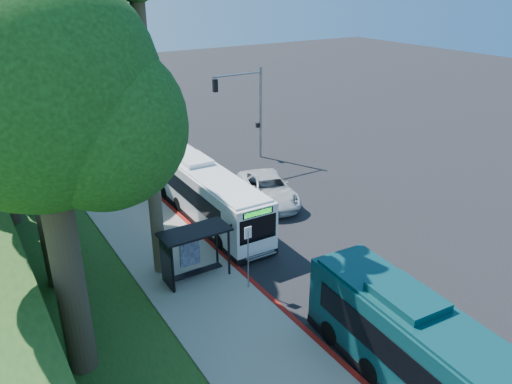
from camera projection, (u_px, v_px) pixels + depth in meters
ground at (283, 219)px, 29.17m from camera, size 140.00×140.00×0.00m
sidewalk at (166, 252)px, 25.60m from camera, size 4.50×70.00×0.12m
red_curb at (245, 275)px, 23.60m from camera, size 0.25×30.00×0.13m
grass_verge at (31, 241)px, 26.72m from camera, size 8.00×70.00×0.06m
bus_shelter at (189, 245)px, 22.70m from camera, size 3.20×1.51×2.55m
stop_sign_pole at (248, 249)px, 21.83m from camera, size 0.35×0.06×3.17m
traffic_signal_pole at (249, 103)px, 37.03m from camera, size 4.10×0.30×7.00m
tree_0 at (18, 30)px, 18.67m from camera, size 8.40×8.00×15.70m
tree_6 at (42, 103)px, 14.35m from camera, size 7.56×7.20×13.74m
white_bus at (207, 194)px, 28.60m from camera, size 2.54×11.07×3.29m
teal_bus at (442, 368)px, 15.75m from camera, size 3.18×11.67×3.44m
pickup at (268, 189)px, 31.17m from camera, size 4.16×6.43×1.65m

